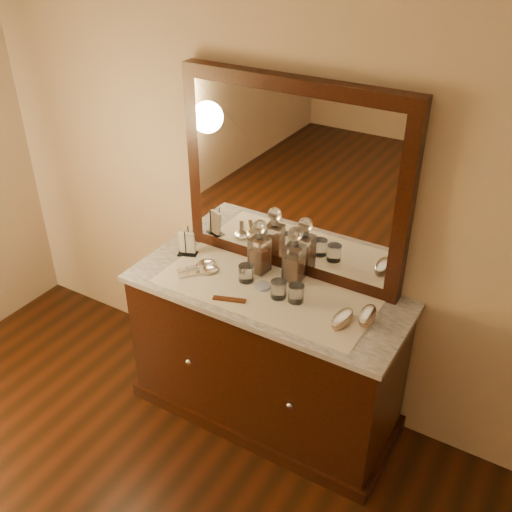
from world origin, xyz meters
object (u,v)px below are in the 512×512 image
(decanter_left, at_px, (260,252))
(brush_near, at_px, (342,319))
(decanter_right, at_px, (294,260))
(hand_mirror_inner, at_px, (205,271))
(dresser_cabinet, at_px, (266,356))
(hand_mirror_outer, at_px, (202,264))
(brush_far, at_px, (367,316))
(pin_dish, at_px, (263,286))
(mirror_frame, at_px, (292,180))
(napkin_rack, at_px, (187,244))
(comb, at_px, (229,299))

(decanter_left, bearing_deg, brush_near, -18.49)
(decanter_left, relative_size, decanter_right, 0.99)
(hand_mirror_inner, bearing_deg, decanter_right, 23.13)
(decanter_left, xyz_separation_m, hand_mirror_inner, (-0.23, -0.16, -0.11))
(dresser_cabinet, distance_m, hand_mirror_outer, 0.60)
(brush_far, distance_m, hand_mirror_inner, 0.88)
(dresser_cabinet, xyz_separation_m, decanter_left, (-0.11, 0.13, 0.56))
(pin_dish, distance_m, decanter_left, 0.19)
(mirror_frame, relative_size, napkin_rack, 7.54)
(pin_dish, height_order, decanter_right, decanter_right)
(napkin_rack, distance_m, hand_mirror_inner, 0.22)
(napkin_rack, height_order, hand_mirror_outer, napkin_rack)
(brush_far, bearing_deg, comb, -162.33)
(hand_mirror_outer, bearing_deg, brush_far, 0.96)
(pin_dish, bearing_deg, mirror_frame, 84.80)
(decanter_right, height_order, hand_mirror_outer, decanter_right)
(napkin_rack, relative_size, brush_near, 0.95)
(brush_near, height_order, brush_far, same)
(hand_mirror_inner, bearing_deg, dresser_cabinet, 5.30)
(brush_near, bearing_deg, decanter_left, 161.51)
(napkin_rack, relative_size, hand_mirror_outer, 0.75)
(hand_mirror_outer, height_order, hand_mirror_inner, same)
(pin_dish, bearing_deg, decanter_right, 56.60)
(dresser_cabinet, bearing_deg, decanter_left, 131.97)
(dresser_cabinet, bearing_deg, pin_dish, 176.51)
(comb, xyz_separation_m, napkin_rack, (-0.43, 0.24, 0.06))
(pin_dish, bearing_deg, brush_far, 2.55)
(decanter_right, bearing_deg, comb, -119.14)
(dresser_cabinet, bearing_deg, comb, -121.07)
(hand_mirror_inner, bearing_deg, mirror_frame, 38.52)
(dresser_cabinet, relative_size, brush_far, 8.37)
(brush_far, bearing_deg, decanter_right, 164.79)
(napkin_rack, bearing_deg, dresser_cabinet, -7.36)
(pin_dish, bearing_deg, decanter_left, 126.27)
(dresser_cabinet, xyz_separation_m, brush_far, (0.53, 0.03, 0.47))
(dresser_cabinet, relative_size, decanter_left, 4.69)
(decanter_left, xyz_separation_m, decanter_right, (0.19, 0.02, 0.00))
(hand_mirror_inner, bearing_deg, hand_mirror_outer, 139.33)
(decanter_left, distance_m, hand_mirror_outer, 0.32)
(napkin_rack, distance_m, brush_far, 1.07)
(brush_near, relative_size, brush_far, 1.01)
(decanter_right, bearing_deg, hand_mirror_outer, -163.70)
(comb, distance_m, brush_far, 0.66)
(dresser_cabinet, bearing_deg, brush_far, 2.80)
(dresser_cabinet, distance_m, brush_near, 0.64)
(napkin_rack, xyz_separation_m, brush_far, (1.06, -0.04, -0.04))
(dresser_cabinet, bearing_deg, napkin_rack, 172.64)
(decanter_right, bearing_deg, dresser_cabinet, -116.76)
(hand_mirror_outer, bearing_deg, hand_mirror_inner, -40.67)
(pin_dish, relative_size, decanter_left, 0.27)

